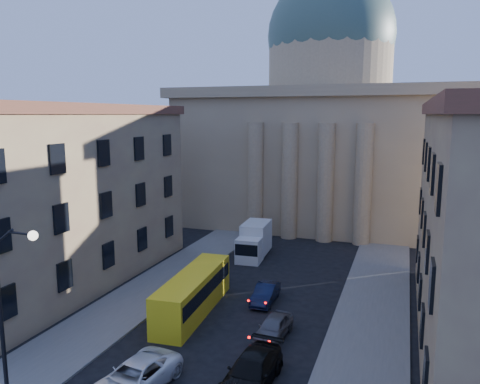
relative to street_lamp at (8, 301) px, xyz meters
The scene contains 11 objects.
sidewalk_left 11.38m from the street_lamp, 98.71° to the left, with size 5.00×60.00×0.15m, color #635F5B.
sidewalk_right 19.14m from the street_lamp, 32.88° to the left, with size 5.00×60.00×0.15m, color #635F5B.
church 48.43m from the street_lamp, 81.65° to the left, with size 68.02×28.76×36.60m.
building_left 17.36m from the street_lamp, 125.62° to the left, with size 11.60×26.60×14.70m.
street_lamp is the anchor object (origin of this frame).
car_left_mid 7.21m from the street_lamp, 30.88° to the left, with size 2.54×5.52×1.53m, color white.
car_right_mid 12.37m from the street_lamp, 27.68° to the left, with size 2.22×5.45×1.58m, color black.
car_right_far 15.37m from the street_lamp, 47.81° to the left, with size 1.63×4.06×1.38m, color #535258.
car_right_distant 18.46m from the street_lamp, 64.24° to the left, with size 1.43×4.10×1.35m, color black.
city_bus 13.68m from the street_lamp, 74.70° to the left, with size 2.97×10.09×2.81m.
box_truck 27.15m from the street_lamp, 82.60° to the left, with size 2.69×6.05×3.25m.
Camera 1 is at (10.14, -7.80, 13.89)m, focal length 35.00 mm.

